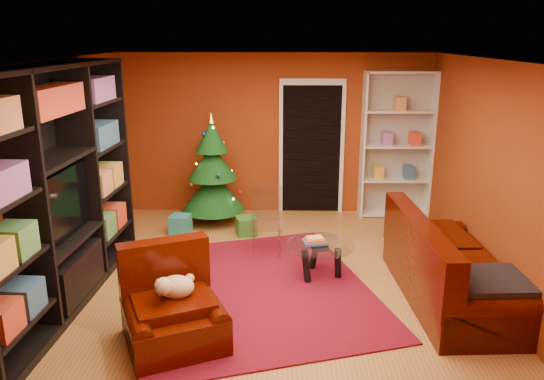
{
  "coord_description": "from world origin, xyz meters",
  "views": [
    {
      "loc": [
        0.12,
        -5.76,
        2.85
      ],
      "look_at": [
        0.0,
        0.4,
        1.05
      ],
      "focal_mm": 35.0,
      "sensor_mm": 36.0,
      "label": 1
    }
  ],
  "objects_px": {
    "media_unit": "(53,191)",
    "dog": "(177,287)",
    "gift_box_green": "(246,226)",
    "rug": "(252,290)",
    "gift_box_red": "(191,211)",
    "white_bookshelf": "(397,146)",
    "coffee_table": "(320,260)",
    "acrylic_chair": "(267,225)",
    "gift_box_teal": "(180,224)",
    "armchair": "(173,308)",
    "sofa": "(453,259)",
    "christmas_tree": "(213,170)"
  },
  "relations": [
    {
      "from": "media_unit",
      "to": "dog",
      "type": "bearing_deg",
      "value": -25.16
    },
    {
      "from": "media_unit",
      "to": "gift_box_green",
      "type": "distance_m",
      "value": 3.03
    },
    {
      "from": "rug",
      "to": "gift_box_red",
      "type": "xyz_separation_m",
      "value": [
        -1.13,
        2.56,
        0.09
      ]
    },
    {
      "from": "white_bookshelf",
      "to": "dog",
      "type": "height_order",
      "value": "white_bookshelf"
    },
    {
      "from": "gift_box_red",
      "to": "coffee_table",
      "type": "bearing_deg",
      "value": -48.29
    },
    {
      "from": "acrylic_chair",
      "to": "dog",
      "type": "bearing_deg",
      "value": -112.62
    },
    {
      "from": "gift_box_green",
      "to": "coffee_table",
      "type": "distance_m",
      "value": 1.72
    },
    {
      "from": "coffee_table",
      "to": "acrylic_chair",
      "type": "xyz_separation_m",
      "value": [
        -0.67,
        0.69,
        0.19
      ]
    },
    {
      "from": "gift_box_teal",
      "to": "white_bookshelf",
      "type": "distance_m",
      "value": 3.61
    },
    {
      "from": "armchair",
      "to": "gift_box_teal",
      "type": "bearing_deg",
      "value": 75.68
    },
    {
      "from": "coffee_table",
      "to": "acrylic_chair",
      "type": "distance_m",
      "value": 0.98
    },
    {
      "from": "sofa",
      "to": "gift_box_teal",
      "type": "bearing_deg",
      "value": 56.92
    },
    {
      "from": "christmas_tree",
      "to": "gift_box_teal",
      "type": "height_order",
      "value": "christmas_tree"
    },
    {
      "from": "dog",
      "to": "sofa",
      "type": "height_order",
      "value": "sofa"
    },
    {
      "from": "media_unit",
      "to": "coffee_table",
      "type": "relative_size",
      "value": 4.03
    },
    {
      "from": "gift_box_red",
      "to": "acrylic_chair",
      "type": "height_order",
      "value": "acrylic_chair"
    },
    {
      "from": "sofa",
      "to": "coffee_table",
      "type": "bearing_deg",
      "value": 66.64
    },
    {
      "from": "gift_box_teal",
      "to": "acrylic_chair",
      "type": "distance_m",
      "value": 1.53
    },
    {
      "from": "white_bookshelf",
      "to": "sofa",
      "type": "xyz_separation_m",
      "value": [
        0.07,
        -2.9,
        -0.69
      ]
    },
    {
      "from": "gift_box_green",
      "to": "white_bookshelf",
      "type": "distance_m",
      "value": 2.74
    },
    {
      "from": "white_bookshelf",
      "to": "armchair",
      "type": "xyz_separation_m",
      "value": [
        -2.85,
        -3.86,
        -0.78
      ]
    },
    {
      "from": "dog",
      "to": "sofa",
      "type": "distance_m",
      "value": 3.03
    },
    {
      "from": "white_bookshelf",
      "to": "coffee_table",
      "type": "relative_size",
      "value": 2.87
    },
    {
      "from": "gift_box_teal",
      "to": "dog",
      "type": "distance_m",
      "value": 2.96
    },
    {
      "from": "christmas_tree",
      "to": "coffee_table",
      "type": "bearing_deg",
      "value": -51.67
    },
    {
      "from": "media_unit",
      "to": "coffee_table",
      "type": "xyz_separation_m",
      "value": [
        2.86,
        0.7,
        -1.07
      ]
    },
    {
      "from": "rug",
      "to": "gift_box_teal",
      "type": "distance_m",
      "value": 2.17
    },
    {
      "from": "gift_box_teal",
      "to": "coffee_table",
      "type": "xyz_separation_m",
      "value": [
        1.98,
        -1.45,
        0.08
      ]
    },
    {
      "from": "white_bookshelf",
      "to": "rug",
      "type": "bearing_deg",
      "value": -128.34
    },
    {
      "from": "rug",
      "to": "sofa",
      "type": "height_order",
      "value": "sofa"
    },
    {
      "from": "christmas_tree",
      "to": "coffee_table",
      "type": "height_order",
      "value": "christmas_tree"
    },
    {
      "from": "acrylic_chair",
      "to": "gift_box_teal",
      "type": "bearing_deg",
      "value": 147.92
    },
    {
      "from": "media_unit",
      "to": "gift_box_teal",
      "type": "distance_m",
      "value": 2.58
    },
    {
      "from": "gift_box_teal",
      "to": "dog",
      "type": "relative_size",
      "value": 0.7
    },
    {
      "from": "sofa",
      "to": "acrylic_chair",
      "type": "xyz_separation_m",
      "value": [
        -2.1,
        1.23,
        -0.07
      ]
    },
    {
      "from": "gift_box_red",
      "to": "sofa",
      "type": "height_order",
      "value": "sofa"
    },
    {
      "from": "gift_box_green",
      "to": "armchair",
      "type": "distance_m",
      "value": 2.95
    },
    {
      "from": "sofa",
      "to": "gift_box_green",
      "type": "bearing_deg",
      "value": 48.48
    },
    {
      "from": "gift_box_red",
      "to": "armchair",
      "type": "bearing_deg",
      "value": -82.91
    },
    {
      "from": "coffee_table",
      "to": "gift_box_green",
      "type": "bearing_deg",
      "value": 125.3
    },
    {
      "from": "rug",
      "to": "christmas_tree",
      "type": "xyz_separation_m",
      "value": [
        -0.73,
        2.33,
        0.84
      ]
    },
    {
      "from": "gift_box_green",
      "to": "coffee_table",
      "type": "xyz_separation_m",
      "value": [
        0.99,
        -1.4,
        0.08
      ]
    },
    {
      "from": "acrylic_chair",
      "to": "media_unit",
      "type": "bearing_deg",
      "value": -149.85
    },
    {
      "from": "white_bookshelf",
      "to": "acrylic_chair",
      "type": "height_order",
      "value": "white_bookshelf"
    },
    {
      "from": "christmas_tree",
      "to": "acrylic_chair",
      "type": "xyz_separation_m",
      "value": [
        0.87,
        -1.25,
        -0.44
      ]
    },
    {
      "from": "media_unit",
      "to": "gift_box_teal",
      "type": "height_order",
      "value": "media_unit"
    },
    {
      "from": "sofa",
      "to": "coffee_table",
      "type": "height_order",
      "value": "sofa"
    },
    {
      "from": "coffee_table",
      "to": "sofa",
      "type": "bearing_deg",
      "value": -20.39
    },
    {
      "from": "media_unit",
      "to": "gift_box_red",
      "type": "bearing_deg",
      "value": 74.91
    },
    {
      "from": "coffee_table",
      "to": "media_unit",
      "type": "bearing_deg",
      "value": -166.32
    }
  ]
}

